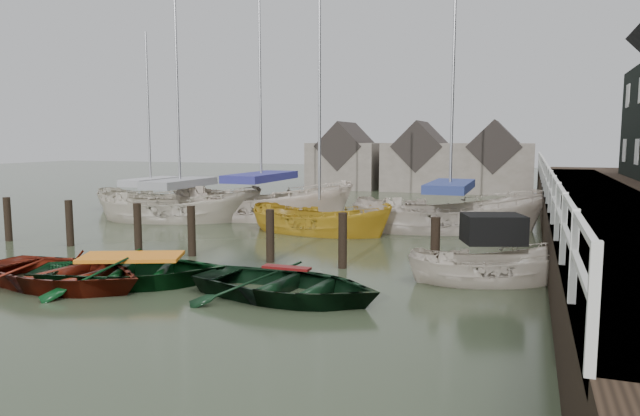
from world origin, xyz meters
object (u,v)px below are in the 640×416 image
at_px(sailboat_b, 262,217).
at_px(sailboat_d, 449,229).
at_px(sailboat_e, 152,209).
at_px(rowboat_green, 133,284).
at_px(sailboat_a, 181,219).
at_px(rowboat_red, 63,287).
at_px(sailboat_c, 320,232).
at_px(motorboat, 491,277).
at_px(rowboat_dkgreen, 287,298).

xyz_separation_m(sailboat_b, sailboat_d, (7.59, -0.40, 0.00)).
relative_size(sailboat_b, sailboat_e, 1.38).
relative_size(rowboat_green, sailboat_a, 0.35).
relative_size(rowboat_green, sailboat_d, 0.33).
distance_m(rowboat_red, sailboat_e, 13.67).
bearing_deg(sailboat_c, rowboat_green, 177.75).
xyz_separation_m(rowboat_red, sailboat_c, (2.76, 8.80, 0.02)).
distance_m(motorboat, sailboat_c, 7.95).
xyz_separation_m(rowboat_dkgreen, sailboat_d, (1.92, 10.03, 0.06)).
height_order(motorboat, sailboat_e, sailboat_e).
xyz_separation_m(rowboat_red, sailboat_a, (-3.49, 9.71, 0.06)).
xyz_separation_m(sailboat_a, sailboat_b, (2.81, 1.56, -0.00)).
height_order(sailboat_c, sailboat_e, sailboat_c).
distance_m(sailboat_b, sailboat_e, 5.95).
bearing_deg(sailboat_e, sailboat_b, -97.20).
height_order(rowboat_red, sailboat_a, sailboat_a).
bearing_deg(rowboat_green, sailboat_c, -33.29).
height_order(rowboat_dkgreen, sailboat_b, sailboat_b).
distance_m(sailboat_b, sailboat_d, 7.60).
bearing_deg(motorboat, sailboat_b, 31.73).
bearing_deg(sailboat_c, sailboat_e, 79.26).
distance_m(sailboat_a, sailboat_d, 10.46).
bearing_deg(rowboat_dkgreen, sailboat_b, 35.10).
bearing_deg(rowboat_dkgreen, sailboat_d, -4.25).
relative_size(motorboat, sailboat_b, 0.32).
height_order(rowboat_dkgreen, sailboat_c, sailboat_c).
bearing_deg(sailboat_c, sailboat_b, 62.30).
bearing_deg(sailboat_d, rowboat_green, 132.75).
relative_size(sailboat_a, sailboat_b, 0.95).
distance_m(sailboat_b, sailboat_c, 4.23).
bearing_deg(sailboat_b, sailboat_e, 74.71).
bearing_deg(sailboat_c, rowboat_red, 170.70).
height_order(rowboat_dkgreen, sailboat_d, sailboat_d).
height_order(rowboat_green, sailboat_d, sailboat_d).
xyz_separation_m(sailboat_c, sailboat_d, (4.15, 2.08, 0.04)).
distance_m(rowboat_red, rowboat_green, 1.47).
xyz_separation_m(motorboat, sailboat_a, (-12.29, 6.07, -0.05)).
height_order(rowboat_red, rowboat_dkgreen, rowboat_red).
relative_size(rowboat_red, sailboat_a, 0.36).
relative_size(sailboat_b, sailboat_c, 1.19).
bearing_deg(sailboat_e, sailboat_c, -109.19).
height_order(rowboat_green, rowboat_dkgreen, rowboat_green).
bearing_deg(sailboat_c, sailboat_d, -55.34).
distance_m(rowboat_green, motorboat, 8.07).
xyz_separation_m(motorboat, sailboat_b, (-9.48, 7.63, -0.06)).
bearing_deg(rowboat_dkgreen, rowboat_red, 106.22).
relative_size(rowboat_green, sailboat_e, 0.46).
bearing_deg(sailboat_c, rowboat_dkgreen, -156.23).
relative_size(rowboat_green, rowboat_dkgreen, 1.04).
bearing_deg(sailboat_b, rowboat_red, 174.98).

